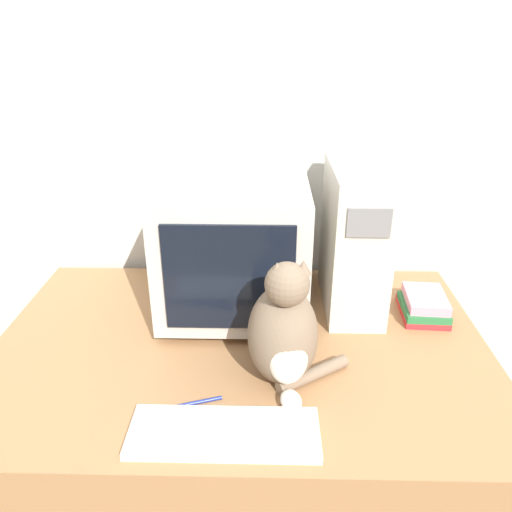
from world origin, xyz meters
name	(u,v)px	position (x,y,z in m)	size (l,w,h in m)	color
wall_back	(247,136)	(0.00, 1.01, 1.25)	(7.00, 0.05, 2.50)	silver
desk	(242,441)	(0.00, 0.47, 0.38)	(1.43, 0.94, 0.77)	#9E7047
crt_monitor	(234,246)	(-0.03, 0.67, 0.98)	(0.44, 0.46, 0.42)	#BCB7AD
computer_tower	(354,238)	(0.35, 0.72, 1.00)	(0.17, 0.39, 0.46)	beige
keyboard	(224,433)	(-0.02, 0.11, 0.78)	(0.43, 0.16, 0.02)	silver
cat	(284,333)	(0.12, 0.31, 0.91)	(0.28, 0.26, 0.36)	#7A6651
book_stack	(424,305)	(0.57, 0.64, 0.80)	(0.15, 0.20, 0.07)	red
pen	(195,403)	(-0.10, 0.21, 0.77)	(0.13, 0.05, 0.01)	navy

